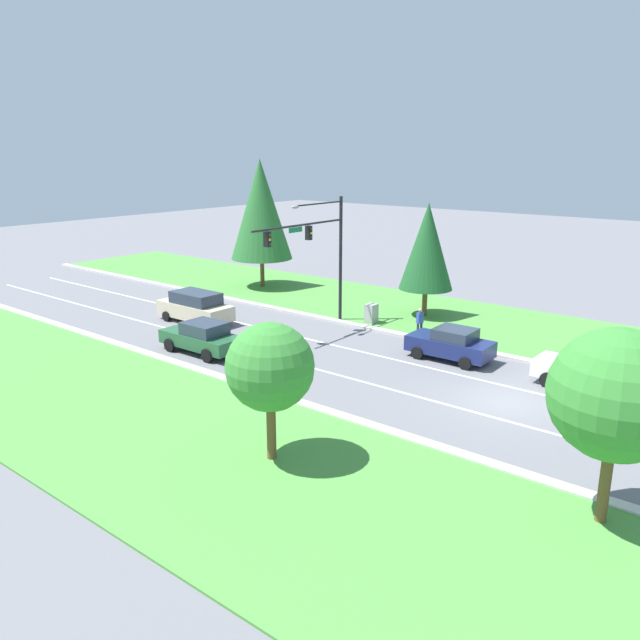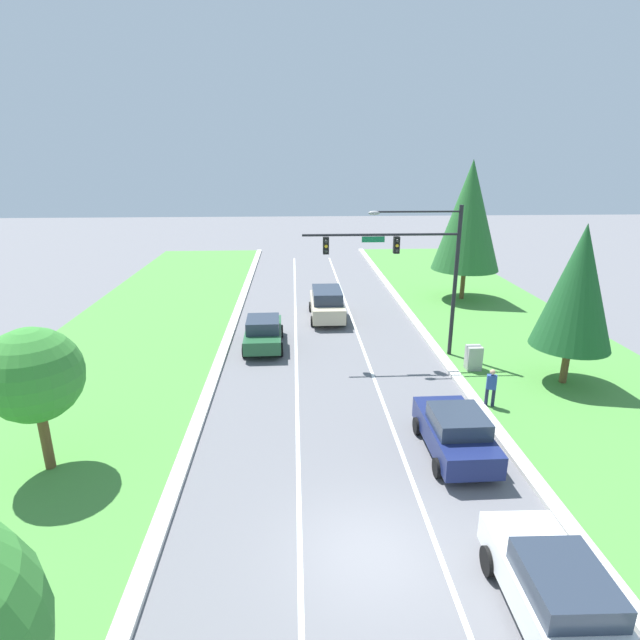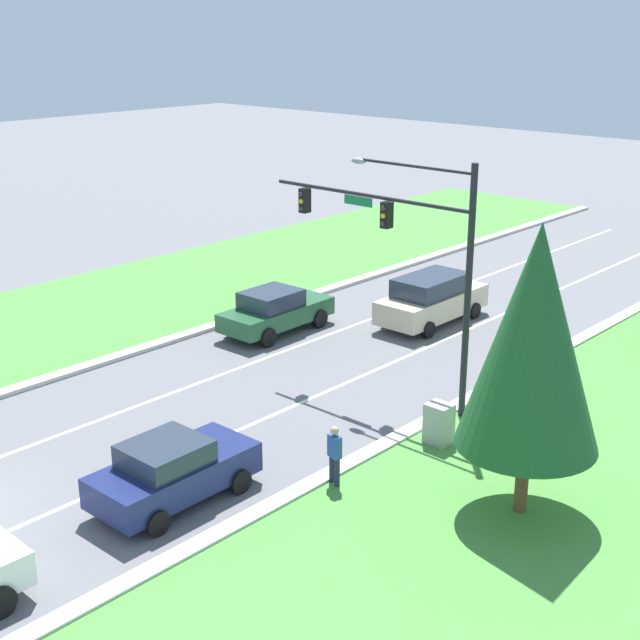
% 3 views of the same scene
% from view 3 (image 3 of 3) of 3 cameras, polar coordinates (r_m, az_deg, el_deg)
% --- Properties ---
extents(curb_strip_right, '(0.50, 90.00, 0.15)m').
position_cam_3_polar(curb_strip_right, '(19.41, -16.01, -17.81)').
color(curb_strip_right, beige).
rests_on(curb_strip_right, ground_plane).
extents(traffic_signal_mast, '(7.66, 0.41, 7.66)m').
position_cam_3_polar(traffic_signal_mast, '(26.85, 5.63, 5.07)').
color(traffic_signal_mast, black).
rests_on(traffic_signal_mast, ground_plane).
extents(navy_sedan, '(2.12, 4.27, 1.66)m').
position_cam_3_polar(navy_sedan, '(22.56, -9.41, -9.49)').
color(navy_sedan, navy).
rests_on(navy_sedan, ground_plane).
extents(champagne_suv, '(2.18, 5.09, 1.93)m').
position_cam_3_polar(champagne_suv, '(35.29, 7.16, 1.38)').
color(champagne_suv, beige).
rests_on(champagne_suv, ground_plane).
extents(forest_sedan, '(2.16, 4.69, 1.69)m').
position_cam_3_polar(forest_sedan, '(34.02, -2.89, 0.61)').
color(forest_sedan, '#235633').
rests_on(forest_sedan, ground_plane).
extents(utility_cabinet, '(0.70, 0.60, 1.25)m').
position_cam_3_polar(utility_cabinet, '(25.30, 7.61, -6.67)').
color(utility_cabinet, '#9E9E99').
rests_on(utility_cabinet, ground_plane).
extents(pedestrian, '(0.43, 0.32, 1.69)m').
position_cam_3_polar(pedestrian, '(22.85, 0.94, -8.54)').
color(pedestrian, '#232842').
rests_on(pedestrian, ground_plane).
extents(conifer_far_right_tree, '(3.37, 3.37, 7.23)m').
position_cam_3_polar(conifer_far_right_tree, '(20.80, 13.50, -1.14)').
color(conifer_far_right_tree, brown).
rests_on(conifer_far_right_tree, ground_plane).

